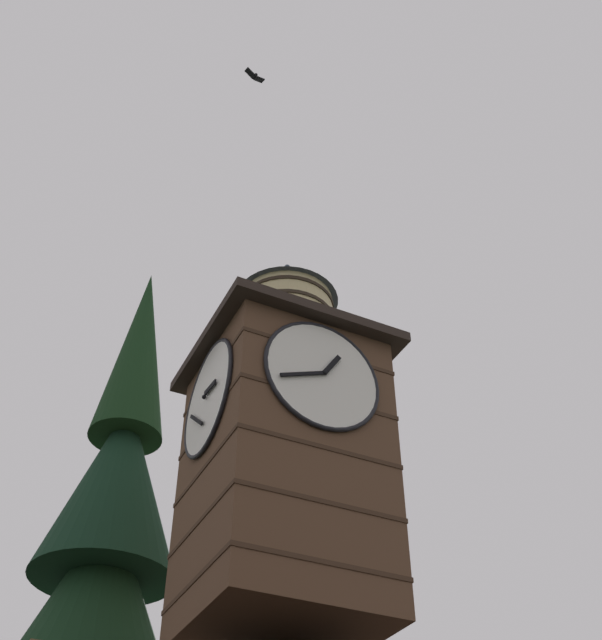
# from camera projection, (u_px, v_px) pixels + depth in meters

# --- Properties ---
(clock_tower) EXTENTS (4.45, 4.45, 10.03)m
(clock_tower) POSITION_uv_depth(u_px,v_px,m) (284.00, 445.00, 18.59)
(clock_tower) COLOR brown
(clock_tower) RESTS_ON building_main
(flying_bird_high) EXTENTS (0.64, 0.30, 0.15)m
(flying_bird_high) POSITION_uv_depth(u_px,v_px,m) (255.00, 76.00, 23.03)
(flying_bird_high) COLOR black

